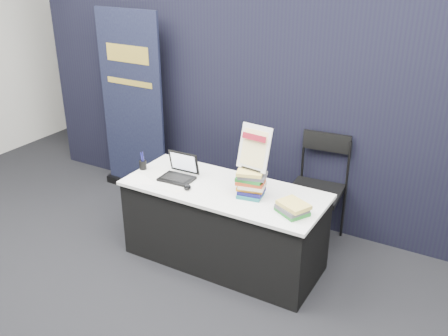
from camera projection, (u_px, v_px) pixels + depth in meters
floor at (192, 292)px, 4.24m from camera, size 8.00×8.00×0.00m
wall_back at (352, 22)px, 6.68m from camera, size 8.00×0.02×3.50m
drape_partition at (276, 107)px, 5.01m from camera, size 6.00×0.08×2.40m
display_table at (224, 225)px, 4.52m from camera, size 1.80×0.75×0.75m
laptop at (179, 173)px, 4.52m from camera, size 0.31×0.25×0.23m
mouse at (187, 187)px, 4.34m from camera, size 0.10×0.12×0.03m
brochure_left at (142, 179)px, 4.52m from camera, size 0.34×0.30×0.00m
brochure_mid at (156, 173)px, 4.65m from camera, size 0.38×0.33×0.00m
brochure_right at (174, 187)px, 4.38m from camera, size 0.32×0.25×0.00m
pen_cup at (143, 165)px, 4.71m from camera, size 0.09×0.09×0.09m
book_stack_tall at (252, 183)px, 4.18m from camera, size 0.25×0.21×0.24m
book_stack_short at (293, 208)px, 3.93m from camera, size 0.29×0.26×0.10m
info_sign at (254, 148)px, 4.08m from camera, size 0.29×0.16×0.38m
pullup_banner at (133, 115)px, 5.66m from camera, size 0.89×0.11×2.09m
stacking_chair at (317, 185)px, 4.77m from camera, size 0.52×0.53×1.07m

